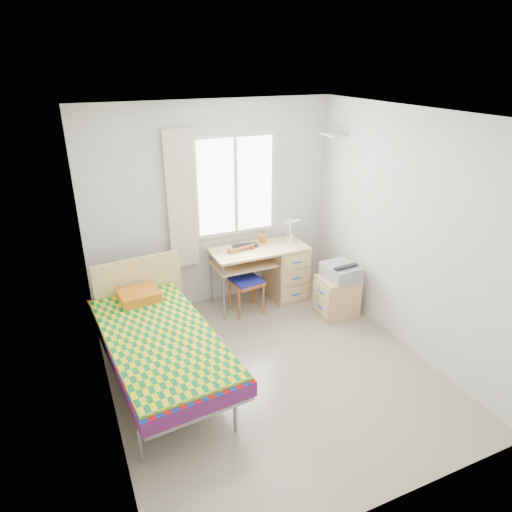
{
  "coord_description": "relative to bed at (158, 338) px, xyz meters",
  "views": [
    {
      "loc": [
        -1.75,
        -3.52,
        3.03
      ],
      "look_at": [
        0.06,
        0.55,
        1.09
      ],
      "focal_mm": 32.0,
      "sensor_mm": 36.0,
      "label": 1
    }
  ],
  "objects": [
    {
      "name": "task_lamp",
      "position": [
        1.98,
        0.94,
        0.58
      ],
      "size": [
        0.22,
        0.32,
        0.4
      ],
      "rotation": [
        0.0,
        0.0,
        0.05
      ],
      "color": "white",
      "rests_on": "desk"
    },
    {
      "name": "window",
      "position": [
        1.38,
        1.32,
        1.1
      ],
      "size": [
        1.1,
        0.04,
        1.3
      ],
      "color": "white",
      "rests_on": "wall_back"
    },
    {
      "name": "laptop",
      "position": [
        1.41,
        1.07,
        0.34
      ],
      "size": [
        0.36,
        0.25,
        0.03
      ],
      "primitive_type": "imported",
      "rotation": [
        0.0,
        0.0,
        -0.09
      ],
      "color": "black",
      "rests_on": "desk"
    },
    {
      "name": "curtain",
      "position": [
        0.66,
        1.27,
        1.0
      ],
      "size": [
        0.35,
        0.05,
        1.7
      ],
      "primitive_type": "cube",
      "color": "#F2E0C8",
      "rests_on": "wall_back"
    },
    {
      "name": "pen_cup",
      "position": [
        1.69,
        1.17,
        0.38
      ],
      "size": [
        0.09,
        0.09,
        0.11
      ],
      "primitive_type": "cylinder",
      "rotation": [
        0.0,
        0.0,
        0.1
      ],
      "color": "orange",
      "rests_on": "desk"
    },
    {
      "name": "wall_left",
      "position": [
        -0.52,
        -0.41,
        0.85
      ],
      "size": [
        0.0,
        3.5,
        3.5
      ],
      "primitive_type": "plane",
      "rotation": [
        1.57,
        0.0,
        1.57
      ],
      "color": "silver",
      "rests_on": "ground"
    },
    {
      "name": "ceiling",
      "position": [
        1.08,
        -0.41,
        2.15
      ],
      "size": [
        3.5,
        3.5,
        0.0
      ],
      "primitive_type": "plane",
      "rotation": [
        3.14,
        0.0,
        0.0
      ],
      "color": "white",
      "rests_on": "wall_back"
    },
    {
      "name": "floor",
      "position": [
        1.08,
        -0.41,
        -0.45
      ],
      "size": [
        3.5,
        3.5,
        0.0
      ],
      "primitive_type": "plane",
      "color": "#BCAD93",
      "rests_on": "ground"
    },
    {
      "name": "floating_shelf",
      "position": [
        2.57,
        0.99,
        1.7
      ],
      "size": [
        0.2,
        0.32,
        0.03
      ],
      "primitive_type": "cube",
      "color": "white",
      "rests_on": "wall_right"
    },
    {
      "name": "bed",
      "position": [
        0.0,
        0.0,
        0.0
      ],
      "size": [
        1.19,
        2.24,
        0.93
      ],
      "rotation": [
        0.0,
        0.0,
        0.09
      ],
      "color": "gray",
      "rests_on": "floor"
    },
    {
      "name": "printer",
      "position": [
        2.36,
        0.31,
        0.15
      ],
      "size": [
        0.39,
        0.45,
        0.18
      ],
      "rotation": [
        0.0,
        0.0,
        0.06
      ],
      "color": "#999AA0",
      "rests_on": "cabinet"
    },
    {
      "name": "cabinet",
      "position": [
        2.33,
        0.31,
        -0.2
      ],
      "size": [
        0.49,
        0.43,
        0.51
      ],
      "rotation": [
        0.0,
        0.0,
        -0.03
      ],
      "color": "tan",
      "rests_on": "floor"
    },
    {
      "name": "book",
      "position": [
        1.34,
        1.02,
        0.14
      ],
      "size": [
        0.25,
        0.28,
        0.02
      ],
      "primitive_type": "imported",
      "rotation": [
        0.0,
        0.0,
        0.49
      ],
      "color": "gray",
      "rests_on": "desk"
    },
    {
      "name": "desk",
      "position": [
        1.9,
        1.01,
        -0.03
      ],
      "size": [
        1.25,
        0.58,
        0.78
      ],
      "rotation": [
        0.0,
        0.0,
        0.0
      ],
      "color": "#DCC573",
      "rests_on": "floor"
    },
    {
      "name": "wall_right",
      "position": [
        2.68,
        -0.41,
        0.85
      ],
      "size": [
        0.0,
        3.5,
        3.5
      ],
      "primitive_type": "plane",
      "rotation": [
        1.57,
        0.0,
        -1.57
      ],
      "color": "silver",
      "rests_on": "ground"
    },
    {
      "name": "wall_back",
      "position": [
        1.08,
        1.34,
        0.85
      ],
      "size": [
        3.2,
        0.0,
        3.2
      ],
      "primitive_type": "plane",
      "rotation": [
        1.57,
        0.0,
        0.0
      ],
      "color": "silver",
      "rests_on": "ground"
    },
    {
      "name": "chair",
      "position": [
        1.32,
        0.89,
        0.03
      ],
      "size": [
        0.43,
        0.43,
        0.86
      ],
      "rotation": [
        0.0,
        0.0,
        0.18
      ],
      "color": "#A65320",
      "rests_on": "floor"
    }
  ]
}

